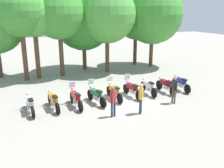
{
  "coord_description": "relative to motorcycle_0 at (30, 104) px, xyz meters",
  "views": [
    {
      "loc": [
        -5.51,
        -12.91,
        5.29
      ],
      "look_at": [
        0.0,
        0.5,
        0.9
      ],
      "focal_mm": 38.9,
      "sensor_mm": 36.0,
      "label": 1
    }
  ],
  "objects": [
    {
      "name": "motorcycle_3",
      "position": [
        3.73,
        -0.05,
        0.01
      ],
      "size": [
        0.65,
        2.17,
        1.37
      ],
      "rotation": [
        0.0,
        0.0,
        1.75
      ],
      "color": "black",
      "rests_on": "ground_plane"
    },
    {
      "name": "person_2",
      "position": [
        3.93,
        -2.2,
        0.45
      ],
      "size": [
        0.41,
        0.26,
        1.63
      ],
      "rotation": [
        0.0,
        0.0,
        4.97
      ],
      "color": "#232D4C",
      "rests_on": "ground_plane"
    },
    {
      "name": "motorcycle_2",
      "position": [
        2.49,
        -0.12,
        0.01
      ],
      "size": [
        0.62,
        2.19,
        1.37
      ],
      "rotation": [
        0.0,
        0.0,
        1.63
      ],
      "color": "black",
      "rests_on": "ground_plane"
    },
    {
      "name": "person_0",
      "position": [
        5.43,
        -2.39,
        0.48
      ],
      "size": [
        0.33,
        0.35,
        1.68
      ],
      "rotation": [
        0.0,
        0.0,
        5.54
      ],
      "color": "#232D4C",
      "rests_on": "ground_plane"
    },
    {
      "name": "tree_6",
      "position": [
        10.93,
        8.84,
        3.76
      ],
      "size": [
        3.54,
        3.54,
        6.06
      ],
      "color": "brown",
      "rests_on": "ground_plane"
    },
    {
      "name": "motorcycle_4",
      "position": [
        4.97,
        0.19,
        0.01
      ],
      "size": [
        0.62,
        2.19,
        1.37
      ],
      "rotation": [
        0.0,
        0.0,
        1.61
      ],
      "color": "black",
      "rests_on": "ground_plane"
    },
    {
      "name": "motorcycle_6",
      "position": [
        7.46,
        0.27,
        0.0
      ],
      "size": [
        0.62,
        2.19,
        0.99
      ],
      "rotation": [
        0.0,
        0.0,
        1.52
      ],
      "color": "black",
      "rests_on": "ground_plane"
    },
    {
      "name": "tree_7",
      "position": [
        11.96,
        7.43,
        4.47
      ],
      "size": [
        5.56,
        5.56,
        7.76
      ],
      "color": "brown",
      "rests_on": "ground_plane"
    },
    {
      "name": "person_1",
      "position": [
        7.98,
        -1.8,
        0.46
      ],
      "size": [
        0.27,
        0.41,
        1.66
      ],
      "rotation": [
        0.0,
        0.0,
        0.26
      ],
      "color": "brown",
      "rests_on": "ground_plane"
    },
    {
      "name": "ground_plane",
      "position": [
        4.98,
        0.01,
        -0.5
      ],
      "size": [
        80.0,
        80.0,
        0.0
      ],
      "primitive_type": "plane",
      "color": "gray"
    },
    {
      "name": "tree_5",
      "position": [
        7.2,
        7.01,
        4.49
      ],
      "size": [
        4.89,
        4.89,
        7.45
      ],
      "color": "brown",
      "rests_on": "ground_plane"
    },
    {
      "name": "tree_2",
      "position": [
        1.23,
        7.1,
        4.48
      ],
      "size": [
        3.38,
        3.38,
        6.71
      ],
      "color": "brown",
      "rests_on": "ground_plane"
    },
    {
      "name": "motorcycle_7",
      "position": [
        8.71,
        0.1,
        0.0
      ],
      "size": [
        0.62,
        2.19,
        0.99
      ],
      "rotation": [
        0.0,
        0.0,
        1.59
      ],
      "color": "black",
      "rests_on": "ground_plane"
    },
    {
      "name": "motorcycle_1",
      "position": [
        1.24,
        0.01,
        0.0
      ],
      "size": [
        0.62,
        2.19,
        0.99
      ],
      "rotation": [
        0.0,
        0.0,
        1.68
      ],
      "color": "black",
      "rests_on": "ground_plane"
    },
    {
      "name": "tree_1",
      "position": [
        0.27,
        6.86,
        4.76
      ],
      "size": [
        3.85,
        3.85,
        7.21
      ],
      "color": "brown",
      "rests_on": "ground_plane"
    },
    {
      "name": "tree_4",
      "position": [
        5.57,
        8.69,
        3.94
      ],
      "size": [
        5.29,
        5.29,
        7.09
      ],
      "color": "brown",
      "rests_on": "ground_plane"
    },
    {
      "name": "motorcycle_5",
      "position": [
        6.22,
        0.19,
        0.01
      ],
      "size": [
        0.62,
        2.19,
        1.37
      ],
      "rotation": [
        0.0,
        0.0,
        1.65
      ],
      "color": "black",
      "rests_on": "ground_plane"
    },
    {
      "name": "motorcycle_8",
      "position": [
        9.95,
        0.12,
        0.0
      ],
      "size": [
        0.62,
        2.19,
        0.99
      ],
      "rotation": [
        0.0,
        0.0,
        1.5
      ],
      "color": "black",
      "rests_on": "ground_plane"
    },
    {
      "name": "tree_3",
      "position": [
        3.17,
        7.18,
        4.56
      ],
      "size": [
        4.12,
        4.12,
        7.14
      ],
      "color": "brown",
      "rests_on": "ground_plane"
    },
    {
      "name": "motorcycle_0",
      "position": [
        0.0,
        0.0,
        0.0
      ],
      "size": [
        0.62,
        2.19,
        0.99
      ],
      "rotation": [
        0.0,
        0.0,
        1.66
      ],
      "color": "black",
      "rests_on": "ground_plane"
    }
  ]
}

